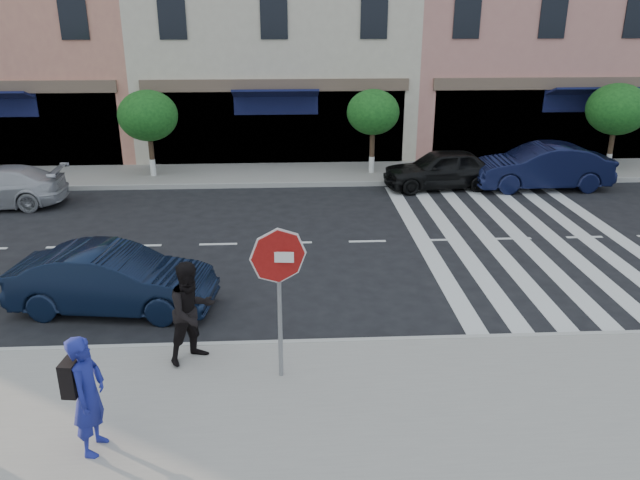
# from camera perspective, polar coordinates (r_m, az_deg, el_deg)

# --- Properties ---
(ground) EXTENTS (120.00, 120.00, 0.00)m
(ground) POSITION_cam_1_polar(r_m,az_deg,el_deg) (13.06, -2.21, -6.53)
(ground) COLOR black
(ground) RESTS_ON ground
(sidewalk_near) EXTENTS (60.00, 4.50, 0.15)m
(sidewalk_near) POSITION_cam_1_polar(r_m,az_deg,el_deg) (9.83, -1.80, -16.16)
(sidewalk_near) COLOR gray
(sidewalk_near) RESTS_ON ground
(sidewalk_far) EXTENTS (60.00, 3.00, 0.15)m
(sidewalk_far) POSITION_cam_1_polar(r_m,az_deg,el_deg) (23.37, -2.71, 6.04)
(sidewalk_far) COLOR gray
(sidewalk_far) RESTS_ON ground
(building_centre) EXTENTS (11.00, 9.00, 11.00)m
(building_centre) POSITION_cam_1_polar(r_m,az_deg,el_deg) (28.63, -4.09, 19.68)
(building_centre) COLOR beige
(building_centre) RESTS_ON ground
(street_tree_wb) EXTENTS (2.10, 2.10, 3.06)m
(street_tree_wb) POSITION_cam_1_polar(r_m,az_deg,el_deg) (23.23, -15.46, 10.87)
(street_tree_wb) COLOR #473323
(street_tree_wb) RESTS_ON sidewalk_far
(street_tree_c) EXTENTS (1.90, 1.90, 3.04)m
(street_tree_c) POSITION_cam_1_polar(r_m,az_deg,el_deg) (22.92, 4.87, 11.53)
(street_tree_c) COLOR #473323
(street_tree_c) RESTS_ON sidewalk_far
(street_tree_ea) EXTENTS (2.20, 2.20, 3.19)m
(street_tree_ea) POSITION_cam_1_polar(r_m,az_deg,el_deg) (25.74, 25.52, 10.72)
(street_tree_ea) COLOR #473323
(street_tree_ea) RESTS_ON sidewalk_far
(stop_sign) EXTENTS (0.93, 0.14, 2.62)m
(stop_sign) POSITION_cam_1_polar(r_m,az_deg,el_deg) (9.82, -3.80, -2.89)
(stop_sign) COLOR gray
(stop_sign) RESTS_ON sidewalk_near
(photographer) EXTENTS (0.50, 0.69, 1.77)m
(photographer) POSITION_cam_1_polar(r_m,az_deg,el_deg) (9.23, -20.42, -13.11)
(photographer) COLOR navy
(photographer) RESTS_ON sidewalk_near
(walker) EXTENTS (1.12, 1.10, 1.82)m
(walker) POSITION_cam_1_polar(r_m,az_deg,el_deg) (10.92, -11.65, -6.47)
(walker) COLOR black
(walker) RESTS_ON sidewalk_near
(car_near_mid) EXTENTS (4.27, 1.94, 1.36)m
(car_near_mid) POSITION_cam_1_polar(r_m,az_deg,el_deg) (13.53, -18.41, -3.46)
(car_near_mid) COLOR black
(car_near_mid) RESTS_ON ground
(car_far_mid) EXTENTS (4.14, 2.01, 1.36)m
(car_far_mid) POSITION_cam_1_polar(r_m,az_deg,el_deg) (22.04, 11.05, 6.40)
(car_far_mid) COLOR black
(car_far_mid) RESTS_ON ground
(car_far_right) EXTENTS (4.69, 1.69, 1.54)m
(car_far_right) POSITION_cam_1_polar(r_m,az_deg,el_deg) (22.89, 19.55, 6.34)
(car_far_right) COLOR black
(car_far_right) RESTS_ON ground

